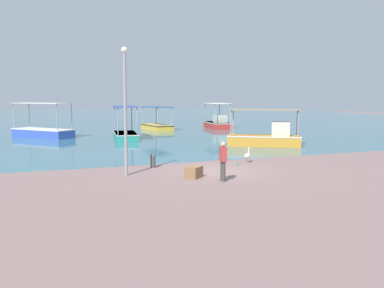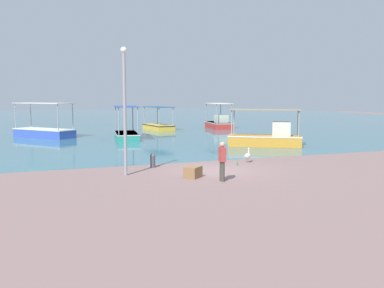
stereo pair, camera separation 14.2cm
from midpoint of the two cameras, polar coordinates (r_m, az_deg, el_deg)
name	(u,v)px [view 1 (the left image)]	position (r m, az deg, el deg)	size (l,w,h in m)	color
ground	(217,171)	(20.82, 3.19, -3.59)	(120.00, 120.00, 0.00)	#7D6260
harbor_water	(87,119)	(67.30, -13.95, 3.22)	(110.00, 90.00, 0.00)	#396D7D
fishing_boat_near_left	(267,137)	(31.20, 9.81, 0.93)	(5.36, 4.32, 2.64)	orange
fishing_boat_center	(157,126)	(45.20, -4.77, 2.47)	(2.41, 4.77, 2.45)	gold
fishing_boat_far_left	(125,133)	(35.88, -8.97, 1.41)	(2.41, 4.94, 2.75)	teal
fishing_boat_far_right	(43,131)	(39.52, -19.36, 1.67)	(5.21, 5.74, 2.99)	#3854BB
fishing_boat_near_right	(218,123)	(47.59, 3.35, 2.84)	(2.63, 4.84, 2.77)	red
pelican	(248,156)	(23.47, 7.25, -1.56)	(0.69, 0.60, 0.80)	#E0997A
lamp_post	(125,104)	(19.57, -9.11, 5.28)	(0.28, 0.28, 5.80)	gray
mooring_bollard	(153,160)	(21.77, -5.41, -2.14)	(0.28, 0.28, 0.72)	#47474C
fisherman_standing	(223,160)	(18.22, 3.93, -2.16)	(0.26, 0.42, 1.69)	#403F35
cargo_crate	(194,172)	(19.03, 0.00, -3.77)	(0.79, 0.57, 0.50)	brown
glass_bottle	(237,163)	(22.46, 5.89, -2.60)	(0.07, 0.07, 0.27)	#3F7F4C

